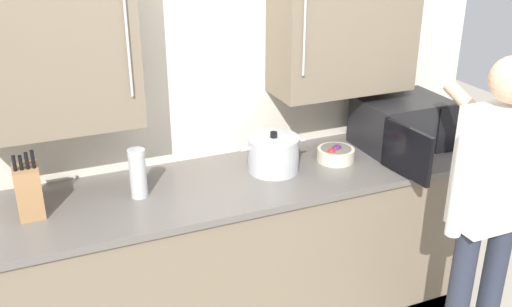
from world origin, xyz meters
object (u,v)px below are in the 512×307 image
microwave_oven (399,124)px  thermos_flask (138,173)px  stock_pot (273,154)px  knife_block (29,191)px  fruit_bowl (336,154)px  person_figure (490,202)px

microwave_oven → thermos_flask: microwave_oven is taller
microwave_oven → stock_pot: size_ratio=1.96×
microwave_oven → knife_block: (-2.00, -0.01, -0.02)m
stock_pot → fruit_bowl: 0.37m
knife_block → fruit_bowl: 1.58m
stock_pot → person_figure: (0.69, -0.82, -0.03)m
fruit_bowl → stock_pot: bearing=177.2°
microwave_oven → fruit_bowl: size_ratio=3.53×
knife_block → person_figure: bearing=-23.3°
knife_block → fruit_bowl: bearing=-0.6°
knife_block → thermos_flask: 0.49m
thermos_flask → microwave_oven: bearing=0.9°
stock_pot → thermos_flask: 0.72m
microwave_oven → fruit_bowl: 0.43m
microwave_oven → person_figure: person_figure is taller
stock_pot → fruit_bowl: (0.37, -0.02, -0.05)m
stock_pot → knife_block: (-1.21, -0.00, 0.03)m
knife_block → fruit_bowl: knife_block is taller
stock_pot → fruit_bowl: stock_pot is taller
knife_block → thermos_flask: bearing=-1.6°
fruit_bowl → thermos_flask: thermos_flask is taller
stock_pot → knife_block: knife_block is taller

